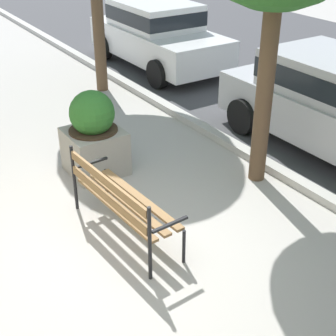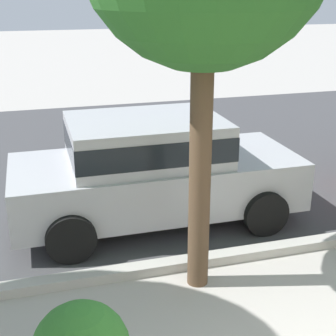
{
  "view_description": "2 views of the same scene",
  "coord_description": "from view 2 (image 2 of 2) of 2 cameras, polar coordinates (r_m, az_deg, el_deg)",
  "views": [
    {
      "loc": [
        4.31,
        -2.1,
        3.73
      ],
      "look_at": [
        -0.21,
        0.85,
        0.75
      ],
      "focal_mm": 52.45,
      "sensor_mm": 36.0,
      "label": 1
    },
    {
      "loc": [
        -2.05,
        -2.1,
        3.26
      ],
      "look_at": [
        -0.22,
        4.29,
        0.8
      ],
      "focal_mm": 52.25,
      "sensor_mm": 36.0,
      "label": 2
    }
  ],
  "objects": [
    {
      "name": "street_surface",
      "position": [
        10.34,
        -3.7,
        1.92
      ],
      "size": [
        60.0,
        9.0,
        0.01
      ],
      "primitive_type": "cube",
      "color": "#424244",
      "rests_on": "ground"
    },
    {
      "name": "curb_stone",
      "position": [
        6.28,
        5.55,
        -10.43
      ],
      "size": [
        60.0,
        0.2,
        0.12
      ],
      "primitive_type": "cube",
      "color": "#B2AFA8",
      "rests_on": "ground"
    },
    {
      "name": "parked_car_silver",
      "position": [
        7.02,
        -1.8,
        0.13
      ],
      "size": [
        4.1,
        1.92,
        1.56
      ],
      "color": "#B7B7BC",
      "rests_on": "ground"
    }
  ]
}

